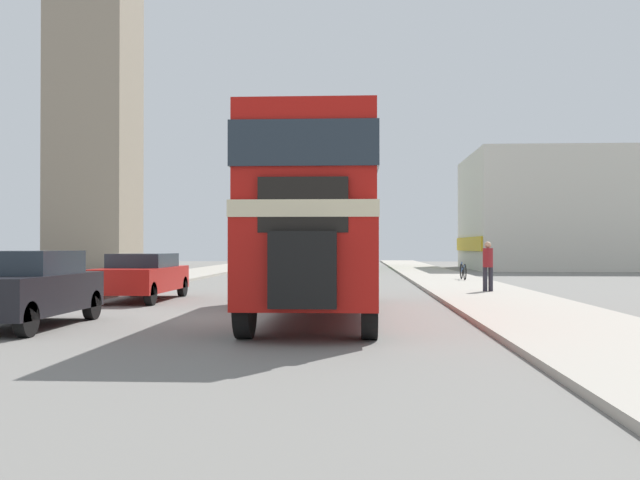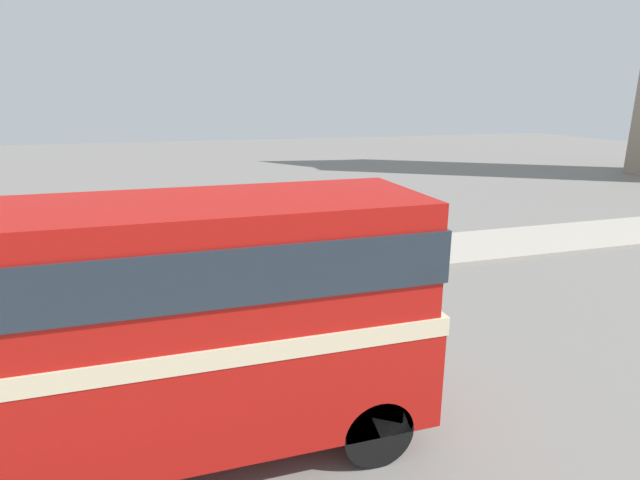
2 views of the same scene
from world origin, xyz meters
TOP-DOWN VIEW (x-y plane):
  - ground_plane at (0.00, 0.00)m, footprint 120.00×120.00m
  - sidewalk_left at (-6.75, 0.00)m, footprint 3.50×120.00m
  - double_decker_bus at (1.75, 0.77)m, footprint 2.46×10.61m
  - car_parked_mid at (-3.76, 4.98)m, footprint 1.77×4.40m

SIDE VIEW (x-z plane):
  - ground_plane at x=0.00m, z-range 0.00..0.00m
  - sidewalk_left at x=-6.75m, z-range 0.00..0.12m
  - car_parked_mid at x=-3.76m, z-range 0.04..1.42m
  - double_decker_bus at x=1.75m, z-range 0.40..4.44m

